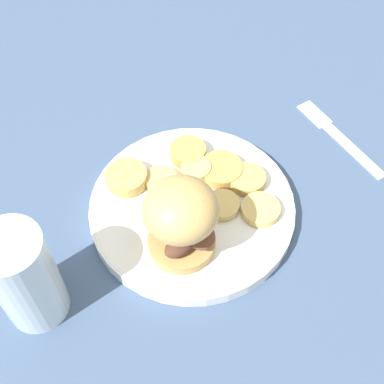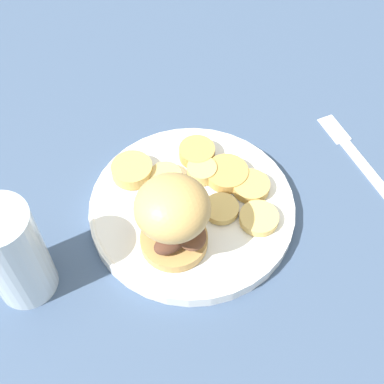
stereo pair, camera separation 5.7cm
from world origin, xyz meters
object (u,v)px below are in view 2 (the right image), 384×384
drinking_glass (13,254)px  dinner_plate (192,208)px  fork (356,155)px  sandwich (172,216)px

drinking_glass → dinner_plate: bearing=-117.4°
dinner_plate → fork: 0.24m
dinner_plate → drinking_glass: size_ratio=1.86×
fork → drinking_glass: bearing=60.1°
dinner_plate → fork: (-0.13, -0.20, -0.01)m
drinking_glass → fork: bearing=-119.9°
sandwich → fork: bearing=-113.7°
sandwich → fork: (-0.11, -0.26, -0.07)m
fork → drinking_glass: drinking_glass is taller
dinner_plate → fork: dinner_plate is taller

